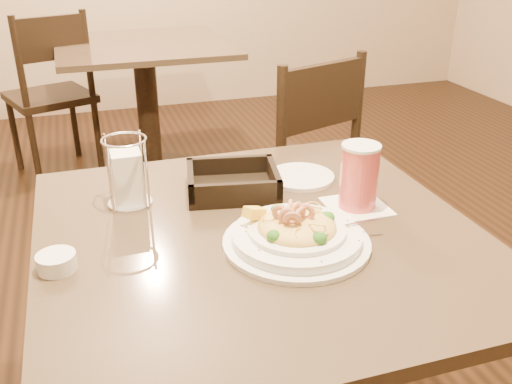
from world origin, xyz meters
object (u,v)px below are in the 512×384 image
object	(u,v)px
napkin_caddy	(128,176)
butter_ramekin	(57,262)
main_table	(259,323)
pasta_bowl	(296,233)
dining_chair_near	(295,166)
dining_chair_far	(52,91)
background_table	(146,87)
side_plate	(301,177)
bread_basket	(233,184)
drink_glass	(359,177)

from	to	relation	value
napkin_caddy	butter_ramekin	xyz separation A→B (m)	(-0.16, -0.23, -0.05)
main_table	pasta_bowl	bearing A→B (deg)	-56.21
dining_chair_near	dining_chair_far	xyz separation A→B (m)	(-0.89, 1.41, 0.00)
background_table	dining_chair_near	xyz separation A→B (m)	(0.39, -1.26, -0.02)
dining_chair_near	side_plate	xyz separation A→B (m)	(-0.25, -0.66, 0.26)
bread_basket	drink_glass	bearing A→B (deg)	-33.42
dining_chair_near	napkin_caddy	bearing A→B (deg)	25.56
main_table	side_plate	bearing A→B (deg)	50.58
drink_glass	napkin_caddy	size ratio (longest dim) A/B	0.94
dining_chair_near	dining_chair_far	world-z (taller)	same
pasta_bowl	side_plate	bearing A→B (deg)	66.60
drink_glass	butter_ramekin	distance (m)	0.65
main_table	background_table	bearing A→B (deg)	88.91
butter_ramekin	background_table	bearing A→B (deg)	78.50
napkin_caddy	butter_ramekin	distance (m)	0.29
napkin_caddy	side_plate	size ratio (longest dim) A/B	0.95
dining_chair_near	napkin_caddy	world-z (taller)	dining_chair_near
background_table	napkin_caddy	xyz separation A→B (m)	(-0.28, -1.93, 0.31)
bread_basket	side_plate	bearing A→B (deg)	7.41
napkin_caddy	butter_ramekin	bearing A→B (deg)	-124.18
dining_chair_near	bread_basket	xyz separation A→B (m)	(-0.43, -0.68, 0.28)
bread_basket	dining_chair_far	bearing A→B (deg)	102.32
bread_basket	background_table	bearing A→B (deg)	88.77
dining_chair_near	butter_ramekin	size ratio (longest dim) A/B	12.85
side_plate	main_table	bearing A→B (deg)	-129.42
background_table	bread_basket	distance (m)	1.96
pasta_bowl	napkin_caddy	distance (m)	0.41
drink_glass	pasta_bowl	bearing A→B (deg)	-149.11
dining_chair_near	dining_chair_far	distance (m)	1.67
dining_chair_near	pasta_bowl	xyz separation A→B (m)	(-0.38, -0.96, 0.29)
side_plate	drink_glass	bearing A→B (deg)	-71.60
dining_chair_near	drink_glass	size ratio (longest dim) A/B	6.21
main_table	background_table	xyz separation A→B (m)	(0.04, 2.14, 0.00)
dining_chair_far	drink_glass	xyz separation A→B (m)	(0.70, -2.26, 0.33)
background_table	pasta_bowl	xyz separation A→B (m)	(0.01, -2.22, 0.27)
dining_chair_far	napkin_caddy	xyz separation A→B (m)	(0.22, -2.08, 0.33)
dining_chair_near	drink_glass	xyz separation A→B (m)	(-0.19, -0.84, 0.33)
background_table	side_plate	xyz separation A→B (m)	(0.14, -1.92, 0.24)
dining_chair_far	bread_basket	size ratio (longest dim) A/B	3.89
bread_basket	napkin_caddy	distance (m)	0.24
dining_chair_near	butter_ramekin	xyz separation A→B (m)	(-0.83, -0.91, 0.27)
pasta_bowl	side_plate	distance (m)	0.33
bread_basket	side_plate	distance (m)	0.18
main_table	pasta_bowl	size ratio (longest dim) A/B	2.76
main_table	side_plate	xyz separation A→B (m)	(0.18, 0.22, 0.24)
butter_ramekin	dining_chair_near	bearing A→B (deg)	47.42
background_table	dining_chair_far	distance (m)	0.52
dining_chair_far	napkin_caddy	size ratio (longest dim) A/B	5.83
pasta_bowl	drink_glass	xyz separation A→B (m)	(0.19, 0.11, 0.05)
butter_ramekin	drink_glass	bearing A→B (deg)	5.49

